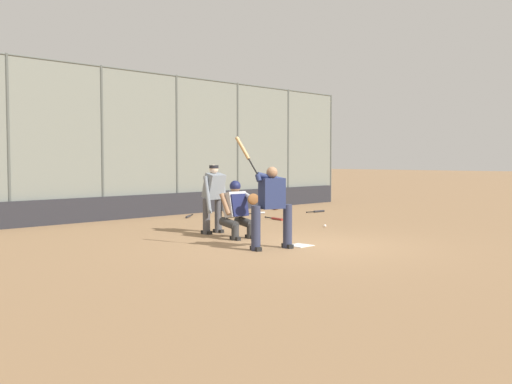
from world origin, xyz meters
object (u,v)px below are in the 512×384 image
fielding_glove_on_dirt (276,208)px  baseball_loose (325,226)px  spare_bat_near_backstop (189,216)px  batter_at_plate (271,204)px  umpire_home (214,197)px  catcher_behind_plate (238,209)px  spare_bat_by_padding (257,213)px  spare_bat_third_base_side (318,211)px  spare_bat_first_base_side (276,219)px

fielding_glove_on_dirt → baseball_loose: 5.39m
baseball_loose → spare_bat_near_backstop: bearing=-80.7°
batter_at_plate → baseball_loose: size_ratio=29.31×
umpire_home → fielding_glove_on_dirt: bearing=-151.2°
catcher_behind_plate → spare_bat_by_padding: size_ratio=1.55×
spare_bat_by_padding → fielding_glove_on_dirt: bearing=35.2°
spare_bat_third_base_side → spare_bat_first_base_side: same height
spare_bat_third_base_side → fielding_glove_on_dirt: (0.23, -1.64, 0.02)m
fielding_glove_on_dirt → baseball_loose: (3.05, 4.44, -0.01)m
spare_bat_third_base_side → spare_bat_first_base_side: bearing=-160.9°
catcher_behind_plate → fielding_glove_on_dirt: bearing=-140.1°
batter_at_plate → fielding_glove_on_dirt: (-6.77, -5.99, -0.82)m
batter_at_plate → catcher_behind_plate: bearing=-95.7°
fielding_glove_on_dirt → baseball_loose: bearing=55.6°
spare_bat_third_base_side → spare_bat_near_backstop: bearing=162.9°
umpire_home → spare_bat_third_base_side: umpire_home is taller
umpire_home → baseball_loose: 3.15m
spare_bat_third_base_side → catcher_behind_plate: bearing=-150.4°
spare_bat_third_base_side → spare_bat_first_base_side: 2.82m
baseball_loose → fielding_glove_on_dirt: bearing=-124.4°
umpire_home → baseball_loose: bearing=158.4°
spare_bat_third_base_side → fielding_glove_on_dirt: 1.66m
fielding_glove_on_dirt → baseball_loose: fielding_glove_on_dirt is taller
spare_bat_near_backstop → spare_bat_first_base_side: bearing=79.8°
fielding_glove_on_dirt → catcher_behind_plate: bearing=35.7°
batter_at_plate → spare_bat_by_padding: size_ratio=2.65×
catcher_behind_plate → baseball_loose: catcher_behind_plate is taller
spare_bat_first_base_side → fielding_glove_on_dirt: (-2.51, -2.27, 0.02)m
spare_bat_first_base_side → baseball_loose: bearing=0.4°
batter_at_plate → umpire_home: (-0.87, -2.62, -0.01)m
catcher_behind_plate → spare_bat_first_base_side: size_ratio=1.45×
umpire_home → fielding_glove_on_dirt: (-5.89, -3.37, -0.81)m
catcher_behind_plate → spare_bat_near_backstop: size_ratio=1.76×
batter_at_plate → spare_bat_near_backstop: bearing=-99.6°
catcher_behind_plate → spare_bat_third_base_side: size_ratio=1.54×
spare_bat_by_padding → fielding_glove_on_dirt: fielding_glove_on_dirt is taller
umpire_home → spare_bat_first_base_side: umpire_home is taller
spare_bat_third_base_side → baseball_loose: size_ratio=11.12×
batter_at_plate → spare_bat_first_base_side: bearing=-122.4°
fielding_glove_on_dirt → spare_bat_by_padding: bearing=21.7°
spare_bat_by_padding → baseball_loose: baseball_loose is taller
spare_bat_by_padding → catcher_behind_plate: bearing=-126.7°
spare_bat_third_base_side → baseball_loose: baseball_loose is taller
spare_bat_by_padding → spare_bat_near_backstop: bearing=175.1°
spare_bat_near_backstop → baseball_loose: baseball_loose is taller
catcher_behind_plate → batter_at_plate: bearing=72.1°
fielding_glove_on_dirt → spare_bat_third_base_side: bearing=98.2°
spare_bat_by_padding → baseball_loose: 4.07m
batter_at_plate → umpire_home: bearing=-91.9°
umpire_home → spare_bat_first_base_side: 3.65m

